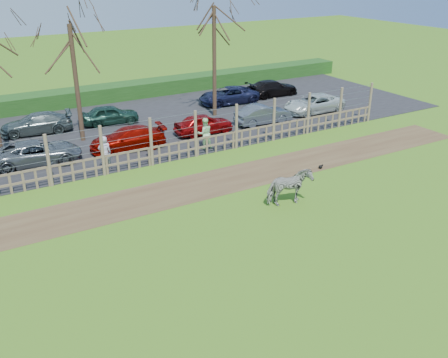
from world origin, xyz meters
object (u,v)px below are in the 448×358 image
crow (321,167)px  car_5 (263,115)px  zebra (289,188)px  car_13 (272,88)px  car_9 (36,123)px  car_3 (128,139)px  car_4 (204,124)px  car_6 (314,104)px  tree_right (214,35)px  visitor_a (105,153)px  car_10 (110,115)px  tree_mid (73,55)px  car_2 (38,153)px  car_12 (229,96)px  visitor_b (205,133)px

crow → car_5: bearing=77.6°
zebra → car_13: zebra is taller
car_9 → car_3: bearing=42.4°
car_4 → car_9: bearing=61.8°
car_6 → car_5: bearing=-84.5°
zebra → car_3: 10.45m
tree_right → car_13: (6.36, 2.37, -4.60)m
car_3 → car_13: same height
tree_right → visitor_a: 11.56m
zebra → car_5: zebra is taller
visitor_a → car_10: size_ratio=0.49×
tree_mid → car_5: 11.84m
car_6 → car_10: same height
tree_mid → zebra: tree_mid is taller
tree_mid → visitor_a: (-0.23, -4.94, -3.96)m
car_2 → tree_right: bearing=-70.5°
car_6 → car_12: bearing=-141.1°
visitor_b → car_13: size_ratio=0.42×
tree_mid → car_3: size_ratio=1.65×
car_5 → car_6: (4.44, 0.41, 0.00)m
visitor_a → car_3: bearing=-122.9°
car_4 → car_5: 4.17m
tree_right → zebra: (-3.73, -13.06, -4.44)m
car_4 → car_5: bearing=-89.7°
visitor_a → car_2: visitor_a is taller
zebra → visitor_b: (0.16, 7.81, 0.10)m
tree_mid → visitor_b: 8.23m
car_6 → car_13: bearing=178.2°
car_2 → car_4: same height
tree_mid → tree_right: tree_right is taller
tree_mid → visitor_a: bearing=-92.7°
crow → car_9: 16.96m
visitor_a → car_5: 11.22m
tree_right → car_2: tree_right is taller
car_2 → car_9: 5.21m
car_4 → car_9: 9.99m
tree_right → car_3: 9.18m
car_12 → car_10: bearing=-81.6°
car_12 → visitor_a: bearing=-51.0°
car_10 → car_12: bearing=-79.8°
car_2 → car_13: (18.32, 5.34, 0.00)m
car_3 → car_13: (13.62, 5.59, 0.00)m
car_2 → crow: bearing=-117.0°
car_6 → tree_right: bearing=-113.5°
car_10 → car_9: bearing=92.0°
zebra → car_12: (6.05, 15.16, -0.16)m
car_2 → car_6: size_ratio=1.00×
visitor_a → car_13: bearing=-144.7°
visitor_b → car_13: visitor_b is taller
car_4 → car_9: same height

